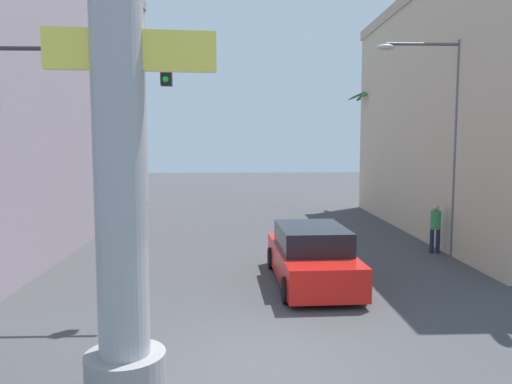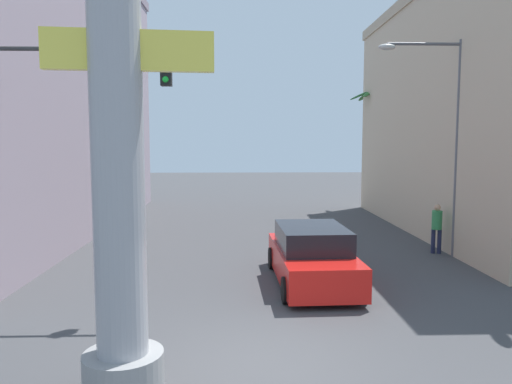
{
  "view_description": "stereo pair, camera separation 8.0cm",
  "coord_description": "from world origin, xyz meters",
  "px_view_note": "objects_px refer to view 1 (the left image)",
  "views": [
    {
      "loc": [
        -0.47,
        -8.14,
        3.8
      ],
      "look_at": [
        0.0,
        4.0,
        2.59
      ],
      "focal_mm": 35.0,
      "sensor_mm": 36.0,
      "label": 1
    },
    {
      "loc": [
        -0.39,
        -8.14,
        3.8
      ],
      "look_at": [
        0.0,
        4.0,
        2.59
      ],
      "focal_mm": 35.0,
      "sensor_mm": 36.0,
      "label": 2
    }
  ],
  "objects_px": {
    "pedestrian_far_left": "(120,207)",
    "street_lamp": "(444,126)",
    "car_lead": "(311,256)",
    "traffic_light_mast": "(32,123)",
    "palm_tree_far_right": "(368,139)",
    "neon_sign_pole": "(119,102)",
    "pedestrian_mid_right": "(435,225)"
  },
  "relations": [
    {
      "from": "neon_sign_pole",
      "to": "palm_tree_far_right",
      "type": "distance_m",
      "value": 22.98
    },
    {
      "from": "neon_sign_pole",
      "to": "pedestrian_far_left",
      "type": "height_order",
      "value": "neon_sign_pole"
    },
    {
      "from": "traffic_light_mast",
      "to": "car_lead",
      "type": "height_order",
      "value": "traffic_light_mast"
    },
    {
      "from": "traffic_light_mast",
      "to": "palm_tree_far_right",
      "type": "xyz_separation_m",
      "value": [
        12.05,
        16.84,
        -0.23
      ]
    },
    {
      "from": "pedestrian_far_left",
      "to": "street_lamp",
      "type": "bearing_deg",
      "value": -26.01
    },
    {
      "from": "neon_sign_pole",
      "to": "traffic_light_mast",
      "type": "relative_size",
      "value": 1.64
    },
    {
      "from": "neon_sign_pole",
      "to": "traffic_light_mast",
      "type": "xyz_separation_m",
      "value": [
        -2.89,
        4.23,
        -0.13
      ]
    },
    {
      "from": "pedestrian_far_left",
      "to": "palm_tree_far_right",
      "type": "bearing_deg",
      "value": 26.15
    },
    {
      "from": "street_lamp",
      "to": "pedestrian_far_left",
      "type": "bearing_deg",
      "value": 153.99
    },
    {
      "from": "traffic_light_mast",
      "to": "pedestrian_mid_right",
      "type": "relative_size",
      "value": 3.51
    },
    {
      "from": "pedestrian_far_left",
      "to": "pedestrian_mid_right",
      "type": "relative_size",
      "value": 0.98
    },
    {
      "from": "traffic_light_mast",
      "to": "car_lead",
      "type": "distance_m",
      "value": 7.64
    },
    {
      "from": "neon_sign_pole",
      "to": "street_lamp",
      "type": "relative_size",
      "value": 1.38
    },
    {
      "from": "neon_sign_pole",
      "to": "car_lead",
      "type": "xyz_separation_m",
      "value": [
        3.67,
        5.98,
        -3.63
      ]
    },
    {
      "from": "car_lead",
      "to": "street_lamp",
      "type": "bearing_deg",
      "value": 32.43
    },
    {
      "from": "pedestrian_mid_right",
      "to": "street_lamp",
      "type": "bearing_deg",
      "value": -93.26
    },
    {
      "from": "car_lead",
      "to": "pedestrian_far_left",
      "type": "distance_m",
      "value": 11.41
    },
    {
      "from": "pedestrian_mid_right",
      "to": "pedestrian_far_left",
      "type": "bearing_deg",
      "value": 155.83
    },
    {
      "from": "street_lamp",
      "to": "palm_tree_far_right",
      "type": "height_order",
      "value": "street_lamp"
    },
    {
      "from": "palm_tree_far_right",
      "to": "pedestrian_mid_right",
      "type": "relative_size",
      "value": 3.98
    },
    {
      "from": "palm_tree_far_right",
      "to": "pedestrian_far_left",
      "type": "xyz_separation_m",
      "value": [
        -12.67,
        -6.22,
        -3.05
      ]
    },
    {
      "from": "palm_tree_far_right",
      "to": "pedestrian_mid_right",
      "type": "xyz_separation_m",
      "value": [
        -0.69,
        -11.6,
        -3.02
      ]
    },
    {
      "from": "palm_tree_far_right",
      "to": "pedestrian_far_left",
      "type": "bearing_deg",
      "value": -153.85
    },
    {
      "from": "traffic_light_mast",
      "to": "pedestrian_mid_right",
      "type": "xyz_separation_m",
      "value": [
        11.36,
        5.24,
        -3.25
      ]
    },
    {
      "from": "traffic_light_mast",
      "to": "pedestrian_far_left",
      "type": "xyz_separation_m",
      "value": [
        -0.62,
        10.62,
        -3.27
      ]
    },
    {
      "from": "traffic_light_mast",
      "to": "car_lead",
      "type": "xyz_separation_m",
      "value": [
        6.56,
        1.75,
        -3.5
      ]
    },
    {
      "from": "neon_sign_pole",
      "to": "street_lamp",
      "type": "distance_m",
      "value": 12.35
    },
    {
      "from": "car_lead",
      "to": "pedestrian_mid_right",
      "type": "relative_size",
      "value": 2.81
    },
    {
      "from": "traffic_light_mast",
      "to": "pedestrian_mid_right",
      "type": "distance_m",
      "value": 12.93
    },
    {
      "from": "car_lead",
      "to": "pedestrian_far_left",
      "type": "height_order",
      "value": "pedestrian_far_left"
    },
    {
      "from": "car_lead",
      "to": "palm_tree_far_right",
      "type": "distance_m",
      "value": 16.39
    },
    {
      "from": "palm_tree_far_right",
      "to": "neon_sign_pole",
      "type": "bearing_deg",
      "value": -113.5
    }
  ]
}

